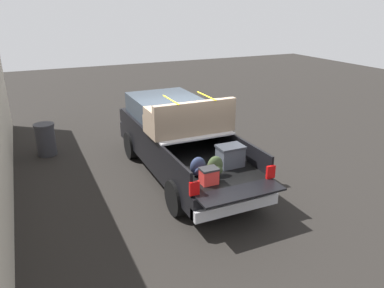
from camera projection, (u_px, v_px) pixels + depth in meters
ground_plane at (183, 175)px, 9.94m from camera, size 40.00×40.00×0.00m
pickup_truck at (177, 137)px, 9.90m from camera, size 6.05×2.08×2.23m
trash_can at (46, 139)px, 11.13m from camera, size 0.60×0.60×0.98m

